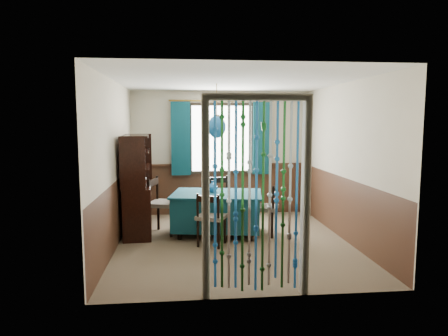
{
  "coord_description": "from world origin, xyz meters",
  "views": [
    {
      "loc": [
        -0.76,
        -6.06,
        1.89
      ],
      "look_at": [
        -0.11,
        0.39,
        1.13
      ],
      "focal_mm": 32.0,
      "sensor_mm": 36.0,
      "label": 1
    }
  ],
  "objects": [
    {
      "name": "chair_near",
      "position": [
        -0.36,
        -0.14,
        0.44
      ],
      "size": [
        0.53,
        0.52,
        0.82
      ],
      "rotation": [
        0.0,
        0.0,
        -0.41
      ],
      "color": "black",
      "rests_on": "floor"
    },
    {
      "name": "wainscot_front",
      "position": [
        0.0,
        -1.99,
        0.5
      ],
      "size": [
        3.6,
        0.0,
        3.6
      ],
      "primitive_type": "plane",
      "rotation": [
        -1.57,
        0.0,
        0.0
      ],
      "color": "#422719",
      "rests_on": "ground"
    },
    {
      "name": "window",
      "position": [
        0.0,
        1.95,
        1.55
      ],
      "size": [
        1.32,
        0.12,
        1.42
      ],
      "primitive_type": "cube",
      "color": "black",
      "rests_on": "wall_back"
    },
    {
      "name": "chair_right",
      "position": [
        0.6,
        0.36,
        0.46
      ],
      "size": [
        0.54,
        0.55,
        0.86
      ],
      "rotation": [
        0.0,
        0.0,
        1.17
      ],
      "color": "black",
      "rests_on": "floor"
    },
    {
      "name": "ceiling",
      "position": [
        0.0,
        0.0,
        2.5
      ],
      "size": [
        4.0,
        4.0,
        0.0
      ],
      "primitive_type": "plane",
      "rotation": [
        3.14,
        0.0,
        0.0
      ],
      "color": "silver",
      "rests_on": "ground"
    },
    {
      "name": "pendant_lamp",
      "position": [
        -0.22,
        0.48,
        1.8
      ],
      "size": [
        0.3,
        0.3,
        0.88
      ],
      "color": "olive",
      "rests_on": "ceiling"
    },
    {
      "name": "vase_sideboard",
      "position": [
        -1.5,
        1.0,
        0.92
      ],
      "size": [
        0.16,
        0.16,
        0.17
      ],
      "primitive_type": "imported",
      "rotation": [
        0.0,
        0.0,
        -0.01
      ],
      "color": "beige",
      "rests_on": "sideboard"
    },
    {
      "name": "dining_table",
      "position": [
        -0.22,
        0.48,
        0.41
      ],
      "size": [
        1.62,
        1.25,
        0.7
      ],
      "rotation": [
        0.0,
        0.0,
        -0.17
      ],
      "color": "#0D3744",
      "rests_on": "floor"
    },
    {
      "name": "floor",
      "position": [
        0.0,
        0.0,
        0.0
      ],
      "size": [
        4.0,
        4.0,
        0.0
      ],
      "primitive_type": "plane",
      "color": "brown",
      "rests_on": "ground"
    },
    {
      "name": "sideboard",
      "position": [
        -1.56,
        0.73,
        0.58
      ],
      "size": [
        0.53,
        1.3,
        1.67
      ],
      "rotation": [
        0.0,
        0.0,
        0.07
      ],
      "color": "black",
      "rests_on": "floor"
    },
    {
      "name": "wall_left",
      "position": [
        -1.8,
        0.0,
        1.25
      ],
      "size": [
        0.0,
        4.0,
        4.0
      ],
      "primitive_type": "plane",
      "rotation": [
        1.57,
        0.0,
        1.57
      ],
      "color": "beige",
      "rests_on": "ground"
    },
    {
      "name": "wall_front",
      "position": [
        0.0,
        -2.0,
        1.25
      ],
      "size": [
        3.6,
        0.0,
        3.6
      ],
      "primitive_type": "plane",
      "rotation": [
        -1.57,
        0.0,
        0.0
      ],
      "color": "beige",
      "rests_on": "ground"
    },
    {
      "name": "vase_table",
      "position": [
        -0.29,
        0.6,
        0.79
      ],
      "size": [
        0.16,
        0.16,
        0.17
      ],
      "primitive_type": "imported",
      "rotation": [
        0.0,
        0.0,
        0.01
      ],
      "color": "#175B9E",
      "rests_on": "dining_table"
    },
    {
      "name": "wall_back",
      "position": [
        0.0,
        2.0,
        1.25
      ],
      "size": [
        3.6,
        0.0,
        3.6
      ],
      "primitive_type": "plane",
      "rotation": [
        1.57,
        0.0,
        0.0
      ],
      "color": "beige",
      "rests_on": "ground"
    },
    {
      "name": "wainscot_left",
      "position": [
        -1.79,
        0.0,
        0.5
      ],
      "size": [
        0.0,
        4.0,
        4.0
      ],
      "primitive_type": "plane",
      "rotation": [
        1.57,
        0.0,
        1.57
      ],
      "color": "#422719",
      "rests_on": "ground"
    },
    {
      "name": "bowl_shelf",
      "position": [
        -1.5,
        0.5,
        1.17
      ],
      "size": [
        0.22,
        0.22,
        0.05
      ],
      "primitive_type": "imported",
      "rotation": [
        0.0,
        0.0,
        -0.08
      ],
      "color": "beige",
      "rests_on": "sideboard"
    },
    {
      "name": "wainscot_right",
      "position": [
        1.79,
        0.0,
        0.5
      ],
      "size": [
        0.0,
        4.0,
        4.0
      ],
      "primitive_type": "plane",
      "rotation": [
        1.57,
        0.0,
        -1.57
      ],
      "color": "#422719",
      "rests_on": "ground"
    },
    {
      "name": "wainscot_back",
      "position": [
        0.0,
        1.99,
        0.5
      ],
      "size": [
        3.6,
        0.0,
        3.6
      ],
      "primitive_type": "plane",
      "rotation": [
        1.57,
        0.0,
        0.0
      ],
      "color": "#422719",
      "rests_on": "ground"
    },
    {
      "name": "doorway",
      "position": [
        0.0,
        -1.94,
        1.05
      ],
      "size": [
        1.16,
        0.12,
        2.18
      ],
      "primitive_type": null,
      "color": "silver",
      "rests_on": "ground"
    },
    {
      "name": "chair_far",
      "position": [
        -0.14,
        1.13,
        0.47
      ],
      "size": [
        0.45,
        0.43,
        0.89
      ],
      "rotation": [
        0.0,
        0.0,
        3.18
      ],
      "color": "black",
      "rests_on": "floor"
    },
    {
      "name": "chair_left",
      "position": [
        -1.13,
        0.64,
        0.5
      ],
      "size": [
        0.57,
        0.58,
        0.95
      ],
      "rotation": [
        0.0,
        0.0,
        -1.87
      ],
      "color": "black",
      "rests_on": "floor"
    },
    {
      "name": "wall_right",
      "position": [
        1.8,
        0.0,
        1.25
      ],
      "size": [
        0.0,
        4.0,
        4.0
      ],
      "primitive_type": "plane",
      "rotation": [
        1.57,
        0.0,
        -1.57
      ],
      "color": "beige",
      "rests_on": "ground"
    }
  ]
}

